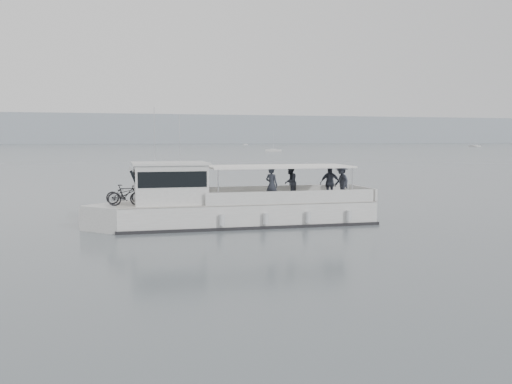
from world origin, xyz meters
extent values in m
plane|color=#525C61|center=(0.00, 0.00, 0.00)|extent=(1400.00, 1400.00, 0.00)
cube|color=#939EA8|center=(0.00, 560.00, 14.00)|extent=(1400.00, 90.00, 28.00)
cube|color=white|center=(-2.55, -1.29, 0.47)|extent=(12.59, 3.86, 1.35)
cube|color=white|center=(-8.77, -1.02, 0.47)|extent=(3.37, 3.37, 1.35)
cube|color=beige|center=(-2.55, -1.29, 1.14)|extent=(12.59, 3.86, 0.06)
cube|color=black|center=(-2.55, -1.29, 0.05)|extent=(12.80, 3.99, 0.19)
cube|color=white|center=(-0.61, 0.23, 1.45)|extent=(8.30, 0.46, 0.62)
cube|color=white|center=(-0.75, -2.97, 1.45)|extent=(8.30, 0.46, 0.62)
cube|color=white|center=(3.62, -1.56, 1.45)|extent=(0.25, 3.32, 0.62)
cube|color=white|center=(-6.28, -1.13, 2.08)|extent=(3.44, 2.94, 1.87)
cube|color=black|center=(-7.89, -1.06, 2.23)|extent=(0.69, 2.62, 1.20)
cube|color=black|center=(-6.28, -1.13, 2.39)|extent=(3.23, 2.98, 0.73)
cube|color=white|center=(-6.28, -1.13, 3.06)|extent=(3.66, 3.16, 0.10)
cube|color=white|center=(-0.89, -1.36, 2.85)|extent=(7.19, 3.42, 0.08)
cylinder|color=silver|center=(-4.27, -2.67, 2.00)|extent=(0.06, 0.06, 1.71)
cylinder|color=silver|center=(-4.15, 0.24, 2.00)|extent=(0.06, 0.06, 1.71)
cylinder|color=silver|center=(2.37, -2.96, 2.00)|extent=(0.06, 0.06, 1.71)
cylinder|color=silver|center=(2.49, -0.05, 2.00)|extent=(0.06, 0.06, 1.71)
cylinder|color=silver|center=(-6.87, -0.17, 4.41)|extent=(0.03, 0.03, 2.70)
cylinder|color=silver|center=(-5.90, -1.87, 4.20)|extent=(0.03, 0.03, 2.28)
cylinder|color=silver|center=(-4.19, -3.05, 0.52)|extent=(0.26, 0.26, 0.52)
cylinder|color=silver|center=(-2.11, -3.14, 0.52)|extent=(0.26, 0.26, 0.52)
cylinder|color=silver|center=(-0.04, -3.23, 0.52)|extent=(0.26, 0.26, 0.52)
cylinder|color=silver|center=(2.04, -3.32, 0.52)|extent=(0.26, 0.26, 0.52)
imported|color=black|center=(-8.34, -0.62, 1.61)|extent=(1.81, 0.70, 0.94)
imported|color=black|center=(-8.38, -1.45, 1.64)|extent=(1.66, 0.53, 0.99)
imported|color=#2A2E38|center=(-1.55, -2.27, 2.01)|extent=(0.73, 0.75, 1.74)
imported|color=#2A2E38|center=(-0.03, -0.67, 2.01)|extent=(1.04, 1.07, 1.74)
imported|color=#2A2E38|center=(1.57, -2.09, 2.01)|extent=(1.08, 0.58, 1.74)
imported|color=#2A2E38|center=(2.65, -1.10, 2.01)|extent=(0.80, 1.21, 1.74)
cube|color=white|center=(198.94, 245.35, 0.30)|extent=(3.32, 8.26, 0.75)
cube|color=white|center=(198.94, 245.35, 0.62)|extent=(2.51, 3.02, 0.45)
cylinder|color=silver|center=(198.94, 245.35, 5.03)|extent=(0.08, 0.08, 8.86)
cube|color=white|center=(51.84, 160.56, 0.30)|extent=(5.85, 2.96, 0.75)
cube|color=white|center=(51.84, 160.56, 0.62)|extent=(2.25, 1.96, 0.45)
cylinder|color=silver|center=(51.84, 160.56, 3.68)|extent=(0.08, 0.08, 6.16)
cube|color=white|center=(98.31, 367.08, 0.30)|extent=(4.54, 4.49, 0.75)
cube|color=white|center=(98.31, 367.08, 0.62)|extent=(2.16, 2.15, 0.45)
camera|label=1|loc=(-9.98, -28.24, 4.21)|focal=40.00mm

